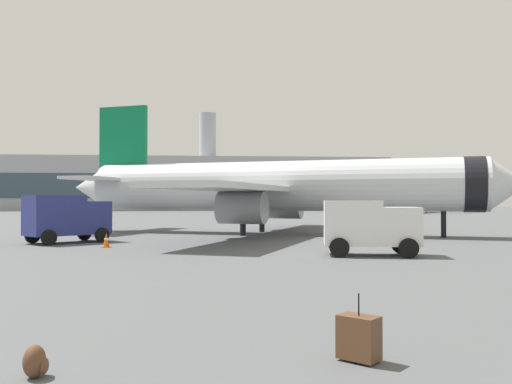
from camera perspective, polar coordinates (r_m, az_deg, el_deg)
The scene contains 9 objects.
airplane_at_gate at distance 41.39m, azimuth 2.00°, elevation 0.59°, with size 34.22×31.39×10.50m.
airplane_taxiing at distance 116.37m, azimuth 17.06°, elevation -1.10°, with size 15.37×16.69×5.82m.
service_truck at distance 34.93m, azimuth -19.37°, elevation -2.46°, with size 5.10×4.76×2.90m.
cargo_van at distance 26.01m, azimuth 11.92°, elevation -3.41°, with size 4.70×3.02×2.60m.
safety_cone_near at distance 50.79m, azimuth 9.16°, elevation -3.41°, with size 0.44×0.44×0.69m.
safety_cone_mid at distance 30.98m, azimuth -15.53°, elevation -4.94°, with size 0.44×0.44×0.80m.
rolling_suitcase at distance 9.20m, azimuth 10.81°, elevation -14.84°, with size 0.74×0.74×1.10m.
traveller_backpack at distance 8.94m, azimuth -22.27°, elevation -16.27°, with size 0.36×0.40×0.48m.
terminal_building at distance 142.60m, azimuth -7.71°, elevation 0.86°, with size 105.73×18.83×25.51m.
Camera 1 is at (-0.24, -2.68, 2.62)m, focal length 37.86 mm.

